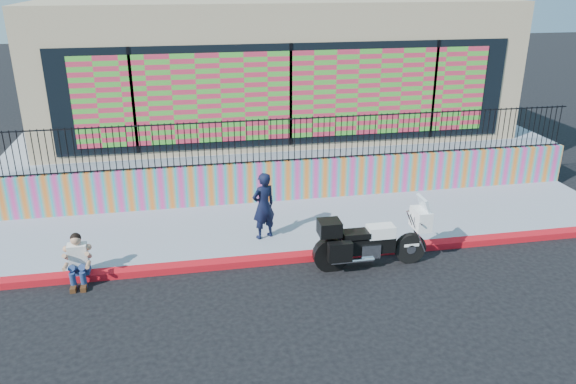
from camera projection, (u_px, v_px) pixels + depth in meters
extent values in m
plane|color=black|center=(325.00, 257.00, 12.65)|extent=(90.00, 90.00, 0.00)
cube|color=red|center=(325.00, 254.00, 12.62)|extent=(16.00, 0.30, 0.15)
cube|color=#8B92A7|center=(309.00, 224.00, 14.13)|extent=(16.00, 3.00, 0.15)
cube|color=#DF3A90|center=(297.00, 180.00, 15.37)|extent=(16.00, 0.20, 1.10)
cube|color=#8B92A7|center=(268.00, 133.00, 20.06)|extent=(16.00, 10.00, 1.25)
cube|color=tan|center=(268.00, 60.00, 18.92)|extent=(14.00, 8.00, 4.00)
cube|color=black|center=(291.00, 95.00, 15.39)|extent=(12.60, 0.04, 2.80)
cube|color=#D22E4C|center=(291.00, 96.00, 15.36)|extent=(11.48, 0.02, 2.40)
cylinder|color=black|center=(410.00, 248.00, 12.32)|extent=(0.70, 0.15, 0.70)
cylinder|color=black|center=(331.00, 255.00, 12.01)|extent=(0.70, 0.15, 0.70)
cube|color=black|center=(371.00, 244.00, 12.10)|extent=(1.00, 0.30, 0.36)
cube|color=silver|center=(369.00, 249.00, 12.13)|extent=(0.42, 0.36, 0.32)
cube|color=white|center=(381.00, 231.00, 12.02)|extent=(0.58, 0.34, 0.25)
cube|color=black|center=(356.00, 234.00, 11.93)|extent=(0.58, 0.36, 0.13)
cube|color=white|center=(421.00, 219.00, 12.10)|extent=(0.32, 0.55, 0.44)
cube|color=silver|center=(424.00, 204.00, 11.99)|extent=(0.19, 0.49, 0.36)
cube|color=black|center=(329.00, 228.00, 11.76)|extent=(0.46, 0.44, 0.32)
cube|color=black|center=(340.00, 252.00, 11.65)|extent=(0.51, 0.19, 0.42)
cube|color=black|center=(332.00, 239.00, 12.23)|extent=(0.51, 0.19, 0.42)
cube|color=white|center=(410.00, 244.00, 12.28)|extent=(0.34, 0.17, 0.06)
imported|color=black|center=(264.00, 206.00, 12.99)|extent=(0.69, 0.59, 1.61)
cube|color=navy|center=(81.00, 269.00, 11.67)|extent=(0.36, 0.28, 0.18)
cube|color=white|center=(78.00, 255.00, 11.51)|extent=(0.38, 0.27, 0.54)
sphere|color=tan|center=(76.00, 240.00, 11.34)|extent=(0.21, 0.21, 0.21)
cube|color=#472814|center=(74.00, 288.00, 11.32)|extent=(0.11, 0.26, 0.10)
cube|color=#472814|center=(84.00, 287.00, 11.36)|extent=(0.11, 0.26, 0.10)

